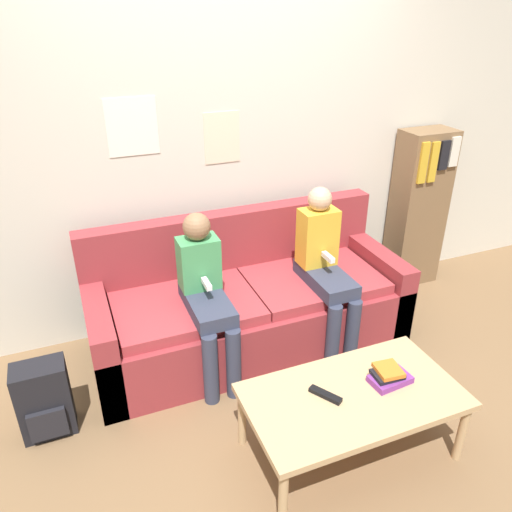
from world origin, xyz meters
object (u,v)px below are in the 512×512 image
object	(u,v)px
person_left	(206,293)
backpack	(45,400)
coffee_table	(353,400)
tv_remote	(325,395)
bookshelf	(418,209)
person_right	(325,265)
couch	(248,306)

from	to	relation	value
person_left	backpack	size ratio (longest dim) A/B	2.36
coffee_table	tv_remote	xyz separation A→B (m)	(-0.14, 0.04, 0.05)
tv_remote	backpack	distance (m)	1.49
tv_remote	bookshelf	xyz separation A→B (m)	(1.58, 1.35, 0.24)
coffee_table	tv_remote	bearing A→B (deg)	165.79
bookshelf	backpack	size ratio (longest dim) A/B	2.87
coffee_table	person_right	world-z (taller)	person_right
coffee_table	person_left	bearing A→B (deg)	118.59
backpack	couch	bearing A→B (deg)	15.11
person_left	backpack	xyz separation A→B (m)	(-0.96, -0.15, -0.37)
coffee_table	bookshelf	world-z (taller)	bookshelf
person_right	tv_remote	distance (m)	0.99
couch	backpack	distance (m)	1.36
person_right	bookshelf	bearing A→B (deg)	24.10
tv_remote	bookshelf	distance (m)	2.10
person_right	bookshelf	world-z (taller)	bookshelf
couch	tv_remote	world-z (taller)	couch
backpack	person_left	bearing A→B (deg)	9.04
couch	person_right	distance (m)	0.59
person_right	bookshelf	distance (m)	1.23
person_right	tv_remote	size ratio (longest dim) A/B	6.57
coffee_table	person_right	bearing A→B (deg)	70.18
person_right	coffee_table	bearing A→B (deg)	-109.82
couch	bookshelf	size ratio (longest dim) A/B	1.64
backpack	tv_remote	bearing A→B (deg)	-28.08
person_left	coffee_table	bearing A→B (deg)	-61.41
couch	tv_remote	bearing A→B (deg)	-90.21
coffee_table	tv_remote	distance (m)	0.16
tv_remote	person_left	bearing A→B (deg)	80.07
coffee_table	person_right	distance (m)	0.98
couch	bookshelf	distance (m)	1.65
person_left	backpack	distance (m)	1.04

